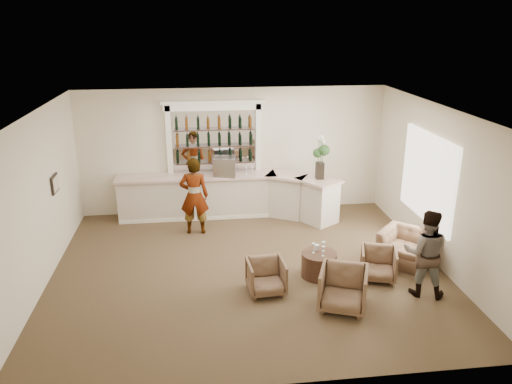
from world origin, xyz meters
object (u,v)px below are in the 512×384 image
armchair_center (343,288)px  guest (426,253)px  cocktail_table (319,264)px  sommelier (194,196)px  espresso_machine (225,166)px  armchair_left (266,277)px  flower_vase (320,154)px  armchair_far (407,248)px  armchair_right (378,264)px  bar_counter (229,196)px

armchair_center → guest: bearing=31.3°
guest → cocktail_table: bearing=-5.1°
sommelier → espresso_machine: 1.30m
armchair_left → flower_vase: bearing=57.6°
armchair_far → armchair_right: bearing=-102.2°
armchair_left → armchair_far: size_ratio=0.65×
bar_counter → cocktail_table: bearing=-65.5°
bar_counter → guest: guest is taller
espresso_machine → guest: bearing=-42.7°
guest → espresso_machine: 5.55m
armchair_far → armchair_center: bearing=-96.8°
bar_counter → cocktail_table: bar_counter is taller
bar_counter → armchair_left: (0.41, -3.93, -0.25)m
sommelier → armchair_left: (1.31, -2.99, -0.62)m
sommelier → armchair_center: sommelier is taller
armchair_left → armchair_right: (2.30, 0.25, -0.00)m
flower_vase → armchair_far: bearing=-62.5°
bar_counter → espresso_machine: size_ratio=10.36×
bar_counter → sommelier: size_ratio=3.03×
armchair_far → espresso_machine: bearing=-176.4°
sommelier → espresso_machine: bearing=-126.9°
sommelier → armchair_left: sommelier is taller
bar_counter → armchair_right: 4.58m
flower_vase → guest: bearing=-73.9°
bar_counter → armchair_far: 4.73m
guest → flower_vase: size_ratio=1.51×
armchair_left → espresso_machine: espresso_machine is taller
bar_counter → guest: 5.49m
cocktail_table → armchair_far: size_ratio=0.66×
cocktail_table → bar_counter: bearing=114.5°
sommelier → espresso_machine: (0.80, 0.92, 0.44)m
guest → espresso_machine: size_ratio=3.07×
cocktail_table → espresso_machine: 3.96m
cocktail_table → espresso_machine: espresso_machine is taller
armchair_right → armchair_far: 1.03m
armchair_center → bar_counter: bearing=131.4°
guest → armchair_left: guest is taller
cocktail_table → guest: guest is taller
armchair_left → armchair_center: bearing=-32.7°
armchair_right → espresso_machine: size_ratio=1.27×
guest → armchair_center: bearing=32.4°
armchair_left → armchair_right: armchair_left is taller
armchair_left → armchair_right: bearing=2.3°
armchair_right → sommelier: bearing=160.4°
armchair_right → bar_counter: bearing=143.9°
guest → armchair_right: (-0.62, 0.67, -0.53)m
sommelier → armchair_center: bearing=129.3°
guest → armchair_left: size_ratio=2.38×
armchair_center → armchair_far: 2.41m
sommelier → armchair_left: bearing=117.9°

